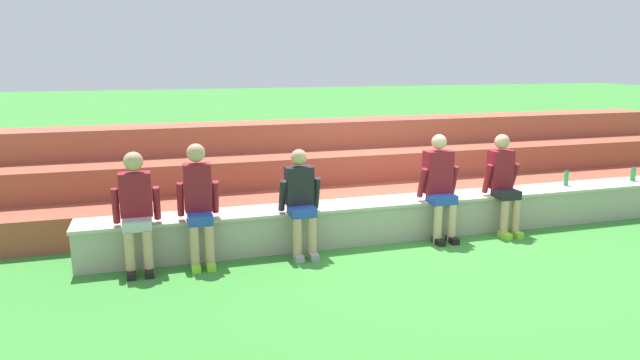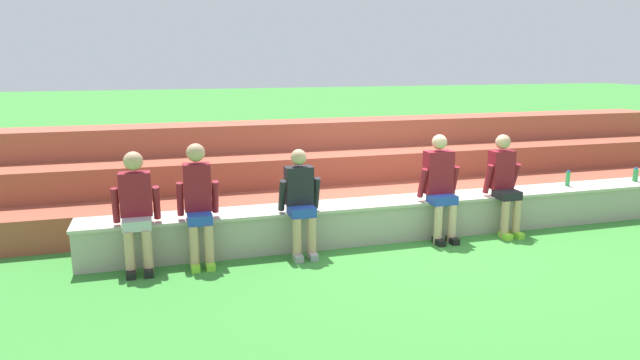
% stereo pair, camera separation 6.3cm
% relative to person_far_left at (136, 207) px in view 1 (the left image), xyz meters
% --- Properties ---
extents(ground_plane, '(80.00, 80.00, 0.00)m').
position_rel_person_far_left_xyz_m(ground_plane, '(3.74, 0.01, -0.76)').
color(ground_plane, '#388433').
extents(stone_seating_wall, '(9.00, 0.58, 0.53)m').
position_rel_person_far_left_xyz_m(stone_seating_wall, '(3.74, 0.28, -0.47)').
color(stone_seating_wall, '#A8A08E').
rests_on(stone_seating_wall, ground).
extents(brick_bleachers, '(12.52, 2.39, 1.36)m').
position_rel_person_far_left_xyz_m(brick_bleachers, '(3.74, 2.32, -0.23)').
color(brick_bleachers, '#A14A36').
rests_on(brick_bleachers, ground).
extents(person_far_left, '(0.54, 0.54, 1.39)m').
position_rel_person_far_left_xyz_m(person_far_left, '(0.00, 0.00, 0.00)').
color(person_far_left, tan).
rests_on(person_far_left, ground).
extents(person_left_of_center, '(0.49, 0.55, 1.45)m').
position_rel_person_far_left_xyz_m(person_left_of_center, '(0.71, 0.02, 0.03)').
color(person_left_of_center, tan).
rests_on(person_left_of_center, ground).
extents(person_center, '(0.52, 0.51, 1.34)m').
position_rel_person_far_left_xyz_m(person_center, '(1.95, -0.04, -0.04)').
color(person_center, tan).
rests_on(person_center, ground).
extents(person_right_of_center, '(0.56, 0.50, 1.44)m').
position_rel_person_far_left_xyz_m(person_right_of_center, '(3.91, 0.02, 0.02)').
color(person_right_of_center, '#DBAD89').
rests_on(person_right_of_center, ground).
extents(person_far_right, '(0.51, 0.56, 1.40)m').
position_rel_person_far_left_xyz_m(person_far_right, '(4.90, 0.02, -0.01)').
color(person_far_right, tan).
rests_on(person_far_right, ground).
extents(water_bottle_center_gap, '(0.06, 0.06, 0.24)m').
position_rel_person_far_left_xyz_m(water_bottle_center_gap, '(6.24, 0.32, -0.11)').
color(water_bottle_center_gap, green).
rests_on(water_bottle_center_gap, stone_seating_wall).
extents(water_bottle_mid_right, '(0.08, 0.08, 0.22)m').
position_rel_person_far_left_xyz_m(water_bottle_mid_right, '(7.49, 0.30, -0.12)').
color(water_bottle_mid_right, green).
rests_on(water_bottle_mid_right, stone_seating_wall).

